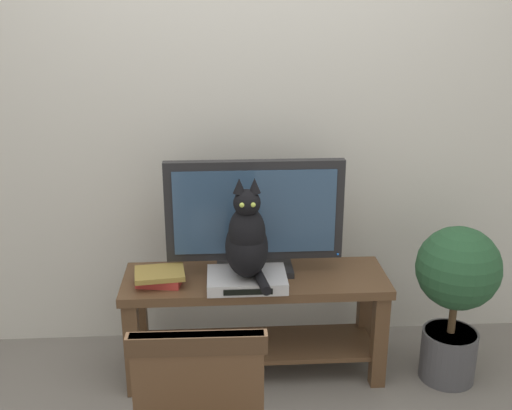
% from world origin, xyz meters
% --- Properties ---
extents(back_wall, '(7.00, 0.12, 2.80)m').
position_xyz_m(back_wall, '(0.00, 0.94, 1.40)').
color(back_wall, beige).
rests_on(back_wall, ground).
extents(tv_stand, '(1.28, 0.41, 0.53)m').
position_xyz_m(tv_stand, '(0.03, 0.50, 0.37)').
color(tv_stand, '#513823').
rests_on(tv_stand, ground).
extents(tv, '(0.85, 0.20, 0.56)m').
position_xyz_m(tv, '(0.03, 0.56, 0.82)').
color(tv, black).
rests_on(tv, tv_stand).
extents(media_box, '(0.37, 0.26, 0.05)m').
position_xyz_m(media_box, '(-0.02, 0.41, 0.56)').
color(media_box, '#BCBCC1').
rests_on(media_box, tv_stand).
extents(cat, '(0.20, 0.37, 0.49)m').
position_xyz_m(cat, '(-0.02, 0.39, 0.77)').
color(cat, black).
rests_on(cat, media_box).
extents(book_stack, '(0.25, 0.20, 0.07)m').
position_xyz_m(book_stack, '(-0.43, 0.44, 0.57)').
color(book_stack, '#B2332D').
rests_on(book_stack, tv_stand).
extents(potted_plant, '(0.40, 0.40, 0.80)m').
position_xyz_m(potted_plant, '(0.98, 0.38, 0.49)').
color(potted_plant, '#47474C').
rests_on(potted_plant, ground).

